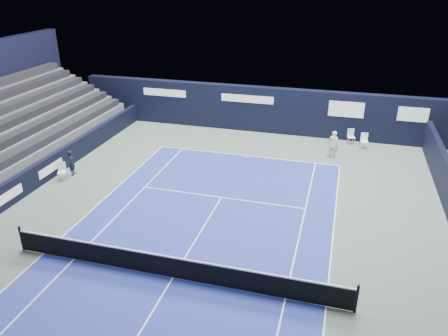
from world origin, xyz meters
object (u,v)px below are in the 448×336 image
object	(u,v)px
folding_chair_back_b	(364,140)
line_judge_chair	(62,170)
tennis_player	(333,144)
tennis_net	(172,267)
folding_chair_back_a	(351,135)

from	to	relation	value
folding_chair_back_b	line_judge_chair	world-z (taller)	folding_chair_back_b
line_judge_chair	tennis_player	xyz separation A→B (m)	(13.73, 7.05, 0.28)
line_judge_chair	tennis_net	bearing A→B (deg)	-59.69
line_judge_chair	tennis_player	world-z (taller)	tennis_player
folding_chair_back_a	tennis_player	world-z (taller)	tennis_player
line_judge_chair	tennis_player	bearing A→B (deg)	2.37
folding_chair_back_b	line_judge_chair	size ratio (longest dim) A/B	1.03
folding_chair_back_a	folding_chair_back_b	distance (m)	1.01
tennis_player	line_judge_chair	bearing A→B (deg)	-152.84
folding_chair_back_b	tennis_net	size ratio (longest dim) A/B	0.08
line_judge_chair	tennis_net	distance (m)	10.66
folding_chair_back_a	tennis_player	distance (m)	2.79
folding_chair_back_b	tennis_net	distance (m)	16.59
folding_chair_back_b	tennis_player	bearing A→B (deg)	-141.16
folding_chair_back_b	tennis_player	size ratio (longest dim) A/B	0.60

